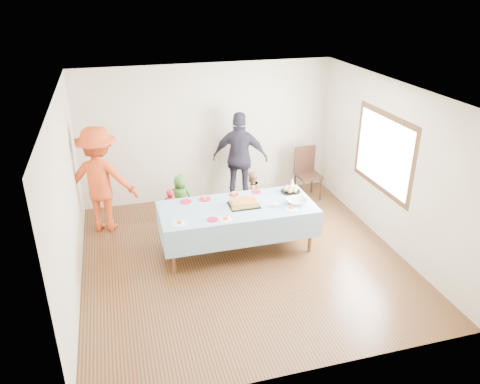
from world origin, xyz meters
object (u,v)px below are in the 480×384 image
at_px(dining_chair, 307,170).
at_px(party_table, 237,209).
at_px(birthday_cake, 244,203).
at_px(adult_left, 100,180).

bearing_deg(dining_chair, party_table, -143.67).
height_order(birthday_cake, adult_left, adult_left).
bearing_deg(party_table, birthday_cake, 0.14).
distance_m(party_table, adult_left, 2.48).
bearing_deg(party_table, dining_chair, 40.43).
xyz_separation_m(dining_chair, adult_left, (-4.01, -0.32, 0.37)).
distance_m(party_table, birthday_cake, 0.14).
bearing_deg(dining_chair, birthday_cake, -142.01).
bearing_deg(adult_left, birthday_cake, 166.07).
bearing_deg(party_table, adult_left, 148.29).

